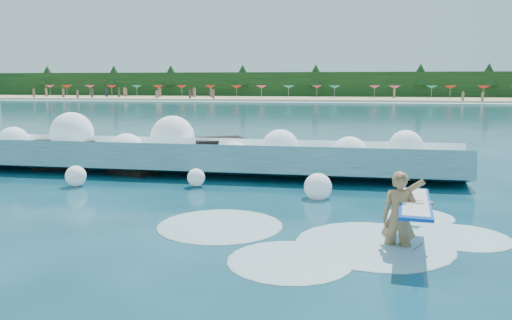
# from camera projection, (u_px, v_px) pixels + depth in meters

# --- Properties ---
(ground) EXTENTS (200.00, 200.00, 0.00)m
(ground) POSITION_uv_depth(u_px,v_px,m) (175.00, 224.00, 11.24)
(ground) COLOR #072F3A
(ground) RESTS_ON ground
(beach) EXTENTS (140.00, 20.00, 0.40)m
(beach) POSITION_uv_depth(u_px,v_px,m) (326.00, 99.00, 87.00)
(beach) COLOR tan
(beach) RESTS_ON ground
(wet_band) EXTENTS (140.00, 5.00, 0.08)m
(wet_band) POSITION_uv_depth(u_px,v_px,m) (323.00, 102.00, 76.33)
(wet_band) COLOR silver
(wet_band) RESTS_ON ground
(treeline) EXTENTS (140.00, 4.00, 5.00)m
(treeline) POSITION_uv_depth(u_px,v_px,m) (328.00, 85.00, 96.36)
(treeline) COLOR black
(treeline) RESTS_ON ground
(breaking_wave) EXTENTS (17.67, 2.77, 1.52)m
(breaking_wave) POSITION_uv_depth(u_px,v_px,m) (200.00, 158.00, 17.53)
(breaking_wave) COLOR teal
(breaking_wave) RESTS_ON ground
(rock_cluster) EXTENTS (8.16, 3.30, 1.33)m
(rock_cluster) POSITION_uv_depth(u_px,v_px,m) (136.00, 157.00, 18.42)
(rock_cluster) COLOR black
(rock_cluster) RESTS_ON ground
(surfer_with_board) EXTENTS (1.06, 2.97, 1.82)m
(surfer_with_board) POSITION_uv_depth(u_px,v_px,m) (403.00, 215.00, 9.46)
(surfer_with_board) COLOR #A1724B
(surfer_with_board) RESTS_ON ground
(wave_spray) EXTENTS (15.11, 5.05, 2.15)m
(wave_spray) POSITION_uv_depth(u_px,v_px,m) (182.00, 144.00, 17.54)
(wave_spray) COLOR white
(wave_spray) RESTS_ON ground
(surf_foam) EXTENTS (9.09, 5.49, 0.16)m
(surf_foam) POSITION_uv_depth(u_px,v_px,m) (333.00, 239.00, 10.17)
(surf_foam) COLOR silver
(surf_foam) RESTS_ON ground
(beach_umbrellas) EXTENTS (110.84, 6.99, 0.50)m
(beach_umbrellas) POSITION_uv_depth(u_px,v_px,m) (327.00, 87.00, 88.79)
(beach_umbrellas) COLOR #C3395B
(beach_umbrellas) RESTS_ON ground
(beachgoers) EXTENTS (104.15, 13.46, 1.94)m
(beachgoers) POSITION_uv_depth(u_px,v_px,m) (318.00, 94.00, 84.86)
(beachgoers) COLOR #3F332D
(beachgoers) RESTS_ON ground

